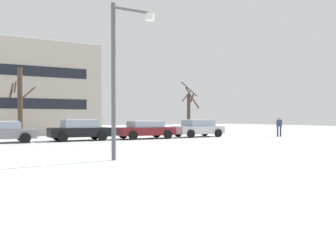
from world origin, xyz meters
name	(u,v)px	position (x,y,z in m)	size (l,w,h in m)	color
ground_plane	(21,159)	(0.00, 0.00, 0.00)	(120.00, 120.00, 0.00)	white
road_surface	(11,151)	(0.00, 3.89, 0.00)	(80.00, 9.77, 0.00)	silver
street_lamp	(121,65)	(3.21, -2.07, 3.48)	(1.73, 0.36, 5.70)	#4C4F54
parked_car_gray	(0,132)	(-0.10, 9.72, 0.70)	(4.04, 2.11, 1.36)	slate
parked_car_black	(80,130)	(4.78, 9.67, 0.75)	(4.07, 2.01, 1.47)	black
parked_car_maroon	(145,129)	(9.67, 9.49, 0.70)	(4.32, 2.10, 1.34)	maroon
parked_car_silver	(198,128)	(14.55, 9.74, 0.73)	(4.06, 2.17, 1.43)	silver
pedestrian_crossing	(279,125)	(20.60, 6.73, 0.94)	(0.57, 0.45, 1.62)	#2D334C
tree_far_left	(189,110)	(16.37, 13.93, 2.28)	(1.93, 1.58, 4.93)	#423326
tree_far_right	(20,102)	(1.52, 14.40, 2.76)	(1.93, 1.57, 5.34)	#423326
building_far_left	(13,91)	(1.89, 23.72, 4.23)	(14.24, 11.97, 8.46)	#B2A899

